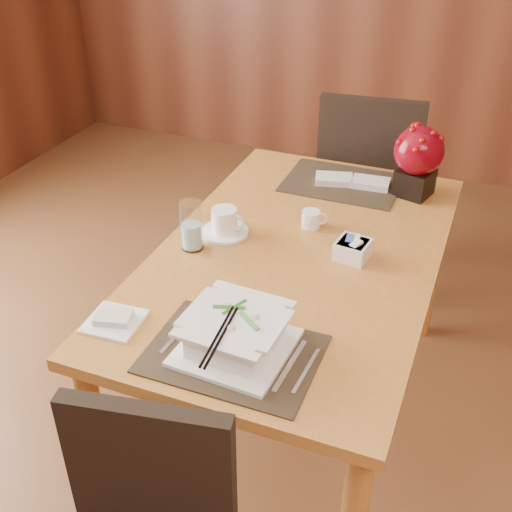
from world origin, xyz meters
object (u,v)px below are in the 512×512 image
at_px(sugar_caddy, 353,250).
at_px(bread_plate, 114,322).
at_px(coffee_cup, 224,223).
at_px(berry_decor, 418,157).
at_px(far_chair, 368,182).
at_px(dining_table, 298,276).
at_px(creamer_jug, 311,219).
at_px(soup_setting, 235,334).
at_px(water_glass, 191,226).

relative_size(sugar_caddy, bread_plate, 0.68).
height_order(coffee_cup, berry_decor, berry_decor).
bearing_deg(far_chair, berry_decor, 115.00).
xyz_separation_m(dining_table, far_chair, (0.02, 0.97, -0.09)).
bearing_deg(sugar_caddy, coffee_cup, -178.68).
bearing_deg(creamer_jug, sugar_caddy, -54.98).
distance_m(dining_table, far_chair, 0.98).
relative_size(creamer_jug, bread_plate, 0.57).
bearing_deg(bread_plate, far_chair, 75.69).
xyz_separation_m(coffee_cup, creamer_jug, (0.26, 0.16, -0.01)).
relative_size(soup_setting, bread_plate, 1.99).
bearing_deg(far_chair, sugar_caddy, 92.36).
distance_m(creamer_jug, far_chair, 0.83).
distance_m(sugar_caddy, berry_decor, 0.55).
xyz_separation_m(creamer_jug, bread_plate, (-0.35, -0.73, -0.03)).
bearing_deg(creamer_jug, bread_plate, -133.31).
bearing_deg(water_glass, berry_decor, 47.14).
bearing_deg(creamer_jug, coffee_cup, -167.04).
xyz_separation_m(coffee_cup, berry_decor, (0.56, 0.54, 0.12)).
bearing_deg(berry_decor, sugar_caddy, -101.24).
xyz_separation_m(dining_table, water_glass, (-0.34, -0.11, 0.18)).
distance_m(dining_table, creamer_jug, 0.22).
height_order(dining_table, berry_decor, berry_decor).
relative_size(water_glass, far_chair, 0.17).
distance_m(coffee_cup, bread_plate, 0.58).
bearing_deg(far_chair, coffee_cup, 65.75).
bearing_deg(water_glass, far_chair, 71.48).
bearing_deg(coffee_cup, creamer_jug, 30.40).
relative_size(dining_table, sugar_caddy, 14.60).
height_order(coffee_cup, water_glass, water_glass).
xyz_separation_m(water_glass, berry_decor, (0.62, 0.67, 0.07)).
bearing_deg(dining_table, water_glass, -162.55).
bearing_deg(creamer_jug, water_glass, -156.54).
xyz_separation_m(dining_table, creamer_jug, (-0.01, 0.18, 0.13)).
distance_m(berry_decor, far_chair, 0.59).
bearing_deg(far_chair, water_glass, 64.74).
relative_size(coffee_cup, sugar_caddy, 1.63).
relative_size(bread_plate, far_chair, 0.15).
height_order(dining_table, soup_setting, soup_setting).
xyz_separation_m(dining_table, soup_setting, (0.00, -0.53, 0.15)).
bearing_deg(soup_setting, berry_decor, 78.99).
relative_size(coffee_cup, berry_decor, 0.61).
bearing_deg(soup_setting, bread_plate, -173.97).
bearing_deg(water_glass, coffee_cup, 64.28).
height_order(soup_setting, bread_plate, soup_setting).
relative_size(soup_setting, sugar_caddy, 2.91).
bearing_deg(creamer_jug, dining_table, -102.87).
bearing_deg(water_glass, dining_table, 17.45).
bearing_deg(soup_setting, dining_table, 93.35).
bearing_deg(coffee_cup, sugar_caddy, 1.32).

